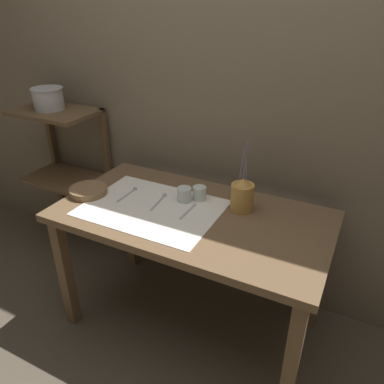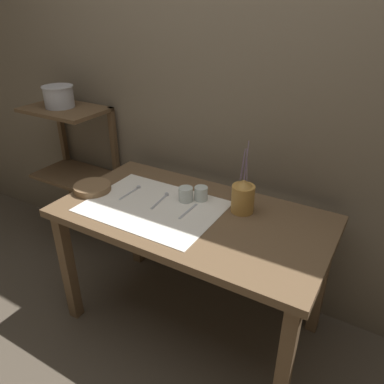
{
  "view_description": "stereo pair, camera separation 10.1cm",
  "coord_description": "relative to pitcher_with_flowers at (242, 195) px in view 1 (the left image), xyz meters",
  "views": [
    {
      "loc": [
        0.73,
        -1.44,
        1.71
      ],
      "look_at": [
        0.0,
        0.0,
        0.86
      ],
      "focal_mm": 35.0,
      "sensor_mm": 36.0,
      "label": 1
    },
    {
      "loc": [
        0.82,
        -1.39,
        1.71
      ],
      "look_at": [
        0.0,
        0.0,
        0.86
      ],
      "focal_mm": 35.0,
      "sensor_mm": 36.0,
      "label": 2
    }
  ],
  "objects": [
    {
      "name": "glass_tumbler_far",
      "position": [
        -0.24,
        -0.0,
        -0.04
      ],
      "size": [
        0.07,
        0.07,
        0.07
      ],
      "color": "silver",
      "rests_on": "wooden_table"
    },
    {
      "name": "spoon_inner",
      "position": [
        -0.61,
        -0.1,
        -0.08
      ],
      "size": [
        0.02,
        0.18,
        0.02
      ],
      "color": "#A8A8AD",
      "rests_on": "wooden_table"
    },
    {
      "name": "metal_pot_large",
      "position": [
        -1.35,
        0.11,
        0.31
      ],
      "size": [
        0.2,
        0.2,
        0.14
      ],
      "color": "#A8A8AD",
      "rests_on": "wooden_shelf_unit"
    },
    {
      "name": "glass_tumbler_near",
      "position": [
        -0.3,
        -0.06,
        -0.04
      ],
      "size": [
        0.07,
        0.07,
        0.08
      ],
      "color": "silver",
      "rests_on": "wooden_table"
    },
    {
      "name": "linen_cloth",
      "position": [
        -0.42,
        -0.19,
        -0.08
      ],
      "size": [
        0.69,
        0.5,
        0.0
      ],
      "color": "white",
      "rests_on": "wooden_table"
    },
    {
      "name": "stone_wall_back",
      "position": [
        -0.21,
        0.33,
        0.37
      ],
      "size": [
        7.0,
        0.06,
        2.4
      ],
      "color": "#6B5E4C",
      "rests_on": "ground_plane"
    },
    {
      "name": "pitcher_with_flowers",
      "position": [
        0.0,
        0.0,
        0.0
      ],
      "size": [
        0.11,
        0.11,
        0.37
      ],
      "color": "#B7843D",
      "rests_on": "wooden_table"
    },
    {
      "name": "ground_plane",
      "position": [
        -0.21,
        -0.15,
        -0.83
      ],
      "size": [
        12.0,
        12.0,
        0.0
      ],
      "primitive_type": "plane",
      "color": "brown"
    },
    {
      "name": "wooden_table",
      "position": [
        -0.21,
        -0.15,
        -0.18
      ],
      "size": [
        1.37,
        0.73,
        0.74
      ],
      "color": "brown",
      "rests_on": "ground_plane"
    },
    {
      "name": "wooden_bowl",
      "position": [
        -0.81,
        -0.22,
        -0.06
      ],
      "size": [
        0.2,
        0.2,
        0.04
      ],
      "color": "brown",
      "rests_on": "wooden_table"
    },
    {
      "name": "wooden_shelf_unit",
      "position": [
        -1.31,
        0.14,
        -0.07
      ],
      "size": [
        0.54,
        0.35,
        1.07
      ],
      "color": "brown",
      "rests_on": "ground_plane"
    },
    {
      "name": "fork_outer",
      "position": [
        -0.23,
        -0.15,
        -0.08
      ],
      "size": [
        0.01,
        0.17,
        0.0
      ],
      "color": "#A8A8AD",
      "rests_on": "wooden_table"
    },
    {
      "name": "spoon_outer",
      "position": [
        -0.42,
        -0.09,
        -0.08
      ],
      "size": [
        0.04,
        0.18,
        0.02
      ],
      "color": "#A8A8AD",
      "rests_on": "wooden_table"
    }
  ]
}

